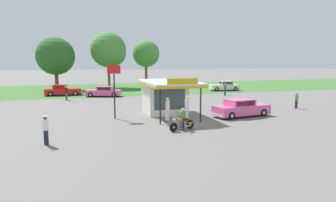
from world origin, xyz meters
The scene contains 19 objects.
ground_plane centered at (0.00, 0.00, 0.00)m, with size 300.00×300.00×0.00m, color slate.
grass_verge_strip centered at (0.00, 30.00, 0.00)m, with size 120.00×24.00×0.01m, color #3D6B2D.
service_station_kiosk centered at (-0.29, 3.83, 1.80)m, with size 4.24×7.13×3.55m.
gas_pump_nearside centered at (-1.11, 0.37, 0.89)m, with size 0.44×0.44×1.95m.
gas_pump_offside centered at (0.54, 0.37, 0.95)m, with size 0.44×0.44×2.06m.
motorcycle_with_rider centered at (-0.94, -2.76, 0.65)m, with size 2.08×0.99×1.58m.
featured_classic_sedan centered at (5.77, 0.68, 0.71)m, with size 5.48×2.62×1.53m.
parked_car_second_row_spare centered at (15.09, 21.71, 0.71)m, with size 5.10×2.37×1.57m.
parked_car_back_row_left centered at (-10.28, 22.06, 0.69)m, with size 5.10×1.90×1.52m.
parked_car_back_row_far_right centered at (-4.77, 19.00, 0.66)m, with size 5.14×3.04×1.41m.
parked_car_back_row_centre_right centered at (3.56, 20.56, 0.66)m, with size 5.34×2.33×1.46m.
bystander_leaning_by_kiosk centered at (-9.78, -3.98, 0.93)m, with size 0.38×0.38×1.73m.
bystander_strolling_foreground centered at (-9.54, 16.35, 0.95)m, with size 0.34×0.34×1.78m.
bystander_admiring_sedan centered at (11.81, 15.27, 0.93)m, with size 0.34×0.34×1.75m.
bystander_chatting_near_pumps centered at (13.50, 2.90, 0.85)m, with size 0.34×0.34×1.62m.
tree_oak_left centered at (-2.56, 32.52, 6.72)m, with size 6.41×6.41×10.11m.
tree_oak_far_left centered at (4.68, 35.53, 6.16)m, with size 5.32×5.32×8.99m.
tree_oak_centre centered at (-11.76, 30.86, 5.54)m, with size 6.34×6.34×8.87m.
roadside_pole_sign centered at (-5.05, 2.80, 3.10)m, with size 1.10×0.12×4.52m.
Camera 1 is at (-7.68, -21.87, 4.86)m, focal length 31.22 mm.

